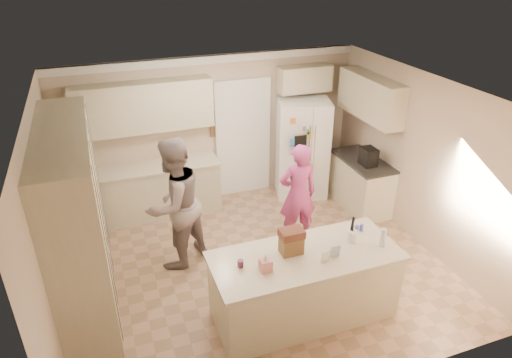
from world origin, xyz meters
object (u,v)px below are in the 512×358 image
object	(u,v)px
refrigerator	(302,149)
coffee_maker	(368,157)
island_base	(304,287)
tissue_box	(266,265)
dollhouse_body	(291,245)
teen_boy	(174,204)
utensil_crock	(352,236)
teen_girl	(298,194)

from	to	relation	value
refrigerator	coffee_maker	distance (m)	1.27
island_base	coffee_maker	bearing A→B (deg)	42.83
tissue_box	dollhouse_body	distance (m)	0.45
teen_boy	tissue_box	bearing A→B (deg)	78.90
coffee_maker	island_base	size ratio (longest dim) A/B	0.14
utensil_crock	tissue_box	world-z (taller)	utensil_crock
island_base	tissue_box	bearing A→B (deg)	-169.70
island_base	teen_boy	xyz separation A→B (m)	(-1.25, 1.62, 0.54)
tissue_box	teen_boy	size ratio (longest dim) A/B	0.07
dollhouse_body	teen_girl	size ratio (longest dim) A/B	0.16
coffee_maker	utensil_crock	xyz separation A→B (m)	(-1.40, -1.85, -0.07)
coffee_maker	teen_girl	distance (m)	1.50
coffee_maker	island_base	xyz separation A→B (m)	(-2.05, -1.90, -0.63)
dollhouse_body	utensil_crock	bearing A→B (deg)	-3.58
coffee_maker	utensil_crock	distance (m)	2.32
island_base	teen_girl	xyz separation A→B (m)	(0.61, 1.54, 0.38)
refrigerator	dollhouse_body	size ratio (longest dim) A/B	6.92
coffee_maker	dollhouse_body	xyz separation A→B (m)	(-2.20, -1.80, -0.03)
tissue_box	utensil_crock	bearing A→B (deg)	7.13
teen_boy	teen_girl	size ratio (longest dim) A/B	1.19
utensil_crock	tissue_box	bearing A→B (deg)	-172.87
refrigerator	utensil_crock	xyz separation A→B (m)	(-0.68, -2.88, 0.10)
island_base	utensil_crock	xyz separation A→B (m)	(0.65, 0.05, 0.56)
utensil_crock	tissue_box	size ratio (longest dim) A/B	1.07
utensil_crock	teen_boy	bearing A→B (deg)	140.37
island_base	teen_girl	world-z (taller)	teen_girl
utensil_crock	teen_girl	bearing A→B (deg)	91.43
coffee_maker	utensil_crock	bearing A→B (deg)	-127.12
teen_boy	teen_girl	distance (m)	1.87
teen_girl	refrigerator	bearing A→B (deg)	-112.92
coffee_maker	island_base	distance (m)	2.87
refrigerator	teen_girl	bearing A→B (deg)	-101.32
dollhouse_body	teen_boy	distance (m)	1.88
coffee_maker	island_base	bearing A→B (deg)	-137.17
tissue_box	dollhouse_body	bearing A→B (deg)	26.57
island_base	tissue_box	xyz separation A→B (m)	(-0.55, -0.10, 0.56)
dollhouse_body	refrigerator	bearing A→B (deg)	62.36
teen_girl	coffee_maker	bearing A→B (deg)	-161.58
refrigerator	island_base	distance (m)	3.25
tissue_box	teen_girl	xyz separation A→B (m)	(1.16, 1.64, -0.18)
island_base	teen_girl	distance (m)	1.70
refrigerator	tissue_box	size ratio (longest dim) A/B	12.86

